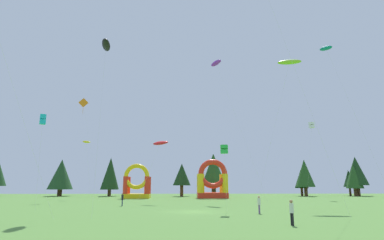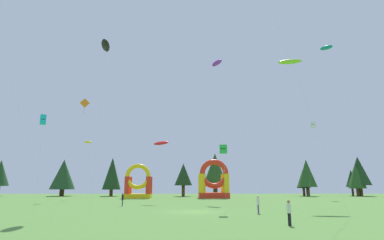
{
  "view_description": "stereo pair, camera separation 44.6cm",
  "coord_description": "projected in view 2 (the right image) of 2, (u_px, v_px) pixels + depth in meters",
  "views": [
    {
      "loc": [
        -1.28,
        -32.86,
        2.79
      ],
      "look_at": [
        0.0,
        7.69,
        11.17
      ],
      "focal_mm": 29.03,
      "sensor_mm": 36.0,
      "label": 1
    },
    {
      "loc": [
        -0.83,
        -32.87,
        2.79
      ],
      "look_at": [
        0.0,
        7.69,
        11.17
      ],
      "focal_mm": 29.03,
      "sensor_mm": 36.0,
      "label": 2
    }
  ],
  "objects": [
    {
      "name": "kite_orange_diamond",
      "position": [
        85.0,
        104.0,
        57.79
      ],
      "size": [
        5.39,
        3.32,
        18.1
      ],
      "color": "orange",
      "rests_on": "ground_plane"
    },
    {
      "name": "ground_plane",
      "position": [
        194.0,
        212.0,
        31.64
      ],
      "size": [
        120.0,
        120.0,
        0.0
      ],
      "primitive_type": "plane",
      "color": "#548438"
    },
    {
      "name": "kite_teal_parafoil",
      "position": [
        326.0,
        48.0,
        41.01
      ],
      "size": [
        3.72,
        6.84,
        20.92
      ],
      "color": "#0C7F7A",
      "rests_on": "ground_plane"
    },
    {
      "name": "tree_row_9",
      "position": [
        359.0,
        171.0,
        73.77
      ],
      "size": [
        5.14,
        5.14,
        9.24
      ],
      "color": "#4C331E",
      "rests_on": "ground_plane"
    },
    {
      "name": "kite_purple_parafoil",
      "position": [
        217.0,
        63.0,
        59.85
      ],
      "size": [
        7.67,
        10.35,
        26.31
      ],
      "color": "purple",
      "rests_on": "ground_plane"
    },
    {
      "name": "tree_row_2",
      "position": [
        112.0,
        173.0,
        73.15
      ],
      "size": [
        4.26,
        4.26,
        8.96
      ],
      "color": "#4C331E",
      "rests_on": "ground_plane"
    },
    {
      "name": "person_midfield",
      "position": [
        289.0,
        210.0,
        21.25
      ],
      "size": [
        0.38,
        0.38,
        1.71
      ],
      "rotation": [
        0.0,
        0.0,
        1.92
      ],
      "color": "black",
      "rests_on": "ground_plane"
    },
    {
      "name": "kite_white_box",
      "position": [
        313.0,
        125.0,
        62.05
      ],
      "size": [
        3.64,
        3.07,
        14.98
      ],
      "color": "white",
      "rests_on": "ground_plane"
    },
    {
      "name": "tree_row_0",
      "position": [
        0.0,
        173.0,
        73.48
      ],
      "size": [
        4.32,
        4.32,
        8.37
      ],
      "color": "#4C331E",
      "rests_on": "ground_plane"
    },
    {
      "name": "kite_yellow_parafoil",
      "position": [
        88.0,
        142.0,
        60.91
      ],
      "size": [
        2.79,
        1.57,
        11.22
      ],
      "color": "yellow",
      "rests_on": "ground_plane"
    },
    {
      "name": "tree_row_7",
      "position": [
        351.0,
        179.0,
        74.84
      ],
      "size": [
        2.75,
        2.75,
        6.16
      ],
      "color": "#4C331E",
      "rests_on": "ground_plane"
    },
    {
      "name": "kite_red_parafoil",
      "position": [
        161.0,
        143.0,
        48.22
      ],
      "size": [
        5.01,
        2.88,
        9.52
      ],
      "color": "red",
      "rests_on": "ground_plane"
    },
    {
      "name": "tree_row_4",
      "position": [
        215.0,
        169.0,
        74.33
      ],
      "size": [
        5.71,
        5.71,
        10.0
      ],
      "color": "#4C331E",
      "rests_on": "ground_plane"
    },
    {
      "name": "tree_row_6",
      "position": [
        307.0,
        173.0,
        72.5
      ],
      "size": [
        4.35,
        4.35,
        8.45
      ],
      "color": "#4C331E",
      "rests_on": "ground_plane"
    },
    {
      "name": "tree_row_5",
      "position": [
        303.0,
        179.0,
        73.23
      ],
      "size": [
        3.12,
        3.12,
        6.09
      ],
      "color": "#4C331E",
      "rests_on": "ground_plane"
    },
    {
      "name": "kite_black_parafoil",
      "position": [
        106.0,
        46.0,
        35.01
      ],
      "size": [
        1.91,
        6.9,
        18.66
      ],
      "color": "black",
      "rests_on": "ground_plane"
    },
    {
      "name": "tree_row_3",
      "position": [
        183.0,
        175.0,
        71.98
      ],
      "size": [
        4.1,
        4.1,
        7.47
      ],
      "color": "#4C331E",
      "rests_on": "ground_plane"
    },
    {
      "name": "person_left_edge",
      "position": [
        258.0,
        203.0,
        29.8
      ],
      "size": [
        0.39,
        0.39,
        1.67
      ],
      "rotation": [
        0.0,
        0.0,
        1.03
      ],
      "color": "#724C8C",
      "rests_on": "ground_plane"
    },
    {
      "name": "kite_green_box",
      "position": [
        223.0,
        149.0,
        31.98
      ],
      "size": [
        0.94,
        2.71,
        6.74
      ],
      "color": "green",
      "rests_on": "ground_plane"
    },
    {
      "name": "inflatable_blue_arch",
      "position": [
        214.0,
        184.0,
        62.89
      ],
      "size": [
        6.08,
        4.73,
        7.71
      ],
      "color": "red",
      "rests_on": "ground_plane"
    },
    {
      "name": "tree_row_8",
      "position": [
        356.0,
        176.0,
        72.83
      ],
      "size": [
        3.93,
        3.93,
        7.33
      ],
      "color": "#4C331E",
      "rests_on": "ground_plane"
    },
    {
      "name": "inflatable_orange_dome",
      "position": [
        138.0,
        185.0,
        61.75
      ],
      "size": [
        5.2,
        3.63,
        6.73
      ],
      "color": "yellow",
      "rests_on": "ground_plane"
    },
    {
      "name": "kite_cyan_box",
      "position": [
        43.0,
        120.0,
        35.59
      ],
      "size": [
        1.19,
        1.86,
        10.59
      ],
      "color": "#19B7CC",
      "rests_on": "ground_plane"
    },
    {
      "name": "kite_lime_parafoil",
      "position": [
        290.0,
        62.0,
        44.02
      ],
      "size": [
        7.19,
        1.7,
        20.33
      ],
      "color": "#8CD826",
      "rests_on": "ground_plane"
    },
    {
      "name": "tree_row_1",
      "position": [
        63.0,
        174.0,
        73.6
      ],
      "size": [
        5.74,
        5.74,
        8.52
      ],
      "color": "#4C331E",
      "rests_on": "ground_plane"
    },
    {
      "name": "person_near_camera",
      "position": [
        123.0,
        198.0,
        39.86
      ],
      "size": [
        0.35,
        0.35,
        1.62
      ],
      "rotation": [
        0.0,
        0.0,
        1.85
      ],
      "color": "navy",
      "rests_on": "ground_plane"
    }
  ]
}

